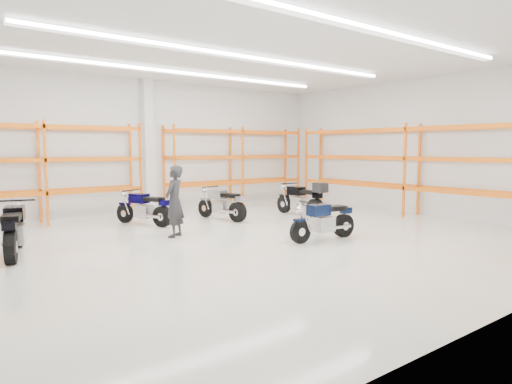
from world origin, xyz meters
TOP-DOWN VIEW (x-y plane):
  - ground at (0.00, 0.00)m, footprint 14.00×14.00m
  - room_shell at (0.00, 0.03)m, footprint 14.02×12.02m
  - motorcycle_main at (1.44, -1.04)m, footprint 1.96×0.65m
  - motorcycle_back_a at (-4.84, 1.65)m, footprint 0.93×2.20m
  - motorcycle_back_b at (-1.13, 3.58)m, footprint 0.97×1.92m
  - motorcycle_back_c at (1.18, 3.06)m, footprint 0.69×2.04m
  - motorcycle_back_d at (3.67, 2.11)m, footprint 0.70×2.20m
  - standing_man at (-1.28, 1.50)m, footprint 0.78×0.74m
  - structural_column at (0.00, 5.82)m, footprint 0.32×0.32m
  - pallet_racking_back_left at (-3.40, 5.48)m, footprint 5.67×0.87m
  - pallet_racking_back_right at (3.40, 5.48)m, footprint 5.67×0.87m
  - pallet_racking_side at (6.48, 0.00)m, footprint 0.87×9.07m

SIDE VIEW (x-z plane):
  - ground at x=0.00m, z-range 0.00..0.00m
  - motorcycle_main at x=1.44m, z-range -0.03..0.93m
  - motorcycle_back_b at x=-1.13m, z-range -0.03..0.96m
  - motorcycle_back_c at x=1.18m, z-range -0.03..0.98m
  - motorcycle_back_a at x=-4.84m, z-range -0.04..1.07m
  - motorcycle_back_d at x=3.67m, z-range -0.02..1.11m
  - standing_man at x=-1.28m, z-range 0.00..1.78m
  - pallet_racking_back_left at x=-3.40m, z-range 0.29..3.29m
  - pallet_racking_back_right at x=3.40m, z-range 0.29..3.29m
  - pallet_racking_side at x=6.48m, z-range 0.31..3.31m
  - structural_column at x=0.00m, z-range 0.00..4.50m
  - room_shell at x=0.00m, z-range 1.03..5.54m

